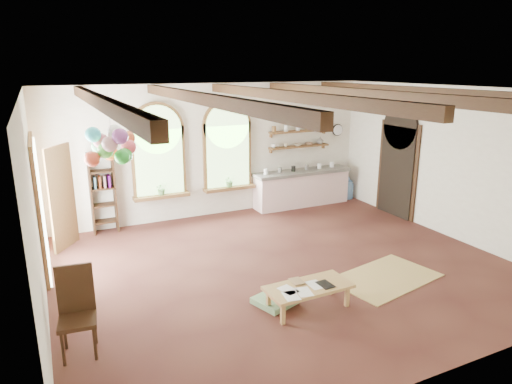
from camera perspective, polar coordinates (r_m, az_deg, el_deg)
floor at (r=8.57m, az=3.49°, el=-9.24°), size 8.00×8.00×0.00m
ceiling_beams at (r=7.81m, az=3.87°, el=11.91°), size 6.20×6.80×0.18m
window_left at (r=10.68m, az=-12.08°, el=4.61°), size 1.30×0.28×2.20m
window_right at (r=11.19m, az=-3.58°, el=5.41°), size 1.30×0.28×2.20m
left_doorway at (r=8.93m, az=-25.39°, el=-1.87°), size 0.10×1.90×2.50m
right_doorway at (r=11.63m, az=17.17°, el=2.46°), size 0.10×1.30×2.40m
kitchen_counter at (r=12.12m, az=5.72°, el=0.55°), size 2.68×0.62×0.94m
wall_shelf_lower at (r=12.04m, az=5.41°, el=5.69°), size 1.70×0.24×0.04m
wall_shelf_upper at (r=11.98m, az=5.46°, el=7.58°), size 1.70×0.24×0.04m
wall_clock at (r=12.73m, az=10.17°, el=7.64°), size 0.32×0.04×0.32m
bookshelf at (r=10.52m, az=-18.60°, el=-0.12°), size 0.53×0.32×1.80m
coffee_table at (r=7.10m, az=6.58°, el=-11.86°), size 1.33×0.63×0.38m
side_chair at (r=6.48m, az=-21.28°, el=-15.77°), size 0.51×0.51×1.16m
floor_mat at (r=8.42m, az=15.85°, el=-10.25°), size 2.03×1.48×0.02m
floor_cushion at (r=7.32m, az=2.30°, el=-13.42°), size 0.69×0.69×0.09m
water_jug_a at (r=12.96m, az=11.19°, el=0.41°), size 0.34×0.34×0.65m
water_jug_b at (r=13.01m, az=11.43°, el=0.27°), size 0.28×0.28×0.55m
balloon_cluster at (r=7.76m, az=-17.61°, el=5.53°), size 0.88×0.91×1.16m
table_book at (r=7.12m, az=4.45°, el=-11.20°), size 0.19×0.27×0.02m
tablet at (r=7.13m, az=8.66°, el=-11.36°), size 0.20×0.29×0.01m
potted_plant_left at (r=10.75m, az=-11.71°, el=0.42°), size 0.27×0.23×0.30m
potted_plant_right at (r=11.25m, az=-3.31°, el=1.40°), size 0.27×0.23×0.30m
shelf_cup_a at (r=11.67m, az=2.24°, el=5.78°), size 0.12×0.10×0.10m
shelf_cup_b at (r=11.83m, az=3.74°, el=5.88°), size 0.10×0.10×0.09m
shelf_bowl_a at (r=12.01m, az=5.21°, el=5.90°), size 0.22×0.22×0.05m
shelf_bowl_b at (r=12.19m, az=6.63°, el=6.02°), size 0.20×0.20×0.06m
shelf_vase at (r=12.37m, az=8.02°, el=6.41°), size 0.18×0.18×0.19m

